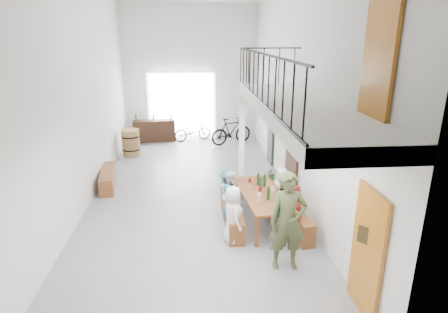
{
  "coord_description": "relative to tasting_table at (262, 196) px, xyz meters",
  "views": [
    {
      "loc": [
        0.05,
        -9.77,
        4.29
      ],
      "look_at": [
        0.83,
        -0.5,
        1.25
      ],
      "focal_mm": 30.0,
      "sensor_mm": 36.0,
      "label": 1
    }
  ],
  "objects": [
    {
      "name": "guest_left_d",
      "position": [
        -0.75,
        0.93,
        -0.18
      ],
      "size": [
        0.42,
        0.69,
        1.04
      ],
      "primitive_type": "imported",
      "rotation": [
        0.0,
        0.0,
        1.52
      ],
      "color": "#26647F",
      "rests_on": "ground"
    },
    {
      "name": "tableware",
      "position": [
        0.06,
        -0.04,
        0.23
      ],
      "size": [
        0.67,
        1.17,
        0.35
      ],
      "color": "black",
      "rests_on": "tasting_table"
    },
    {
      "name": "side_bench",
      "position": [
        -4.11,
        2.67,
        -0.46
      ],
      "size": [
        0.61,
        1.8,
        0.49
      ],
      "primitive_type": "cube",
      "rotation": [
        0.0,
        0.0,
        0.13
      ],
      "color": "brown",
      "rests_on": "ground"
    },
    {
      "name": "guest_right_b",
      "position": [
        0.6,
        0.08,
        -0.14
      ],
      "size": [
        0.43,
        1.08,
        1.13
      ],
      "primitive_type": "imported",
      "rotation": [
        0.0,
        0.0,
        -1.48
      ],
      "color": "black",
      "rests_on": "ground"
    },
    {
      "name": "tasting_table",
      "position": [
        0.0,
        0.0,
        0.0
      ],
      "size": [
        1.13,
        2.31,
        0.79
      ],
      "rotation": [
        0.0,
        0.0,
        0.1
      ],
      "color": "brown",
      "rests_on": "ground"
    },
    {
      "name": "balcony",
      "position": [
        0.37,
        -1.24,
        2.26
      ],
      "size": [
        1.52,
        5.62,
        4.0
      ],
      "color": "white",
      "rests_on": "ground"
    },
    {
      "name": "counter_bottles",
      "position": [
        -3.19,
        7.53,
        0.34
      ],
      "size": [
        1.47,
        0.21,
        0.28
      ],
      "color": "black",
      "rests_on": "serving_counter"
    },
    {
      "name": "potted_plant",
      "position": [
        0.84,
        2.79,
        -0.52
      ],
      "size": [
        0.35,
        0.31,
        0.37
      ],
      "primitive_type": "imported",
      "rotation": [
        0.0,
        0.0,
        0.04
      ],
      "color": "#1A4F1E",
      "rests_on": "ground"
    },
    {
      "name": "oak_barrel",
      "position": [
        -3.88,
        5.68,
        -0.22
      ],
      "size": [
        0.66,
        0.66,
        0.98
      ],
      "color": "olive",
      "rests_on": "ground"
    },
    {
      "name": "guest_left_a",
      "position": [
        -0.77,
        -0.76,
        -0.06
      ],
      "size": [
        0.52,
        0.69,
        1.29
      ],
      "primitive_type": "imported",
      "rotation": [
        0.0,
        0.0,
        1.76
      ],
      "color": "white",
      "rests_on": "ground"
    },
    {
      "name": "bench_wall",
      "position": [
        0.63,
        -0.08,
        -0.45
      ],
      "size": [
        0.63,
        2.29,
        0.52
      ],
      "primitive_type": "cube",
      "rotation": [
        0.0,
        0.0,
        0.15
      ],
      "color": "brown",
      "rests_on": "ground"
    },
    {
      "name": "host_standing",
      "position": [
        0.15,
        -1.74,
        0.26
      ],
      "size": [
        0.72,
        0.48,
        1.94
      ],
      "primitive_type": "imported",
      "rotation": [
        0.0,
        0.0,
        -0.02
      ],
      "color": "#3F4828",
      "rests_on": "ground"
    },
    {
      "name": "serving_counter",
      "position": [
        -3.19,
        7.54,
        -0.25
      ],
      "size": [
        1.75,
        0.65,
        0.91
      ],
      "primitive_type": "cube",
      "rotation": [
        0.0,
        0.0,
        0.1
      ],
      "color": "#351D10",
      "rests_on": "ground"
    },
    {
      "name": "guest_right_a",
      "position": [
        0.61,
        -0.61,
        -0.1
      ],
      "size": [
        0.32,
        0.72,
        1.22
      ],
      "primitive_type": "imported",
      "rotation": [
        0.0,
        0.0,
        -1.54
      ],
      "color": "maroon",
      "rests_on": "ground"
    },
    {
      "name": "bicycle_far",
      "position": [
        -0.01,
        6.86,
        -0.16
      ],
      "size": [
        1.86,
        1.2,
        1.09
      ],
      "primitive_type": "imported",
      "rotation": [
        0.0,
        0.0,
        1.99
      ],
      "color": "black",
      "rests_on": "ground"
    },
    {
      "name": "gateway_portal",
      "position": [
        -2.01,
        7.83,
        0.69
      ],
      "size": [
        2.8,
        0.08,
        2.8
      ],
      "primitive_type": "cube",
      "color": "white",
      "rests_on": "ground"
    },
    {
      "name": "room_walls",
      "position": [
        -1.61,
        1.89,
        2.85
      ],
      "size": [
        12.0,
        12.0,
        12.0
      ],
      "color": "white",
      "rests_on": "ground"
    },
    {
      "name": "floor",
      "position": [
        -1.61,
        1.89,
        -0.71
      ],
      "size": [
        12.0,
        12.0,
        0.0
      ],
      "primitive_type": "plane",
      "color": "slate",
      "rests_on": "ground"
    },
    {
      "name": "right_wall_decor",
      "position": [
        1.09,
        0.02,
        1.04
      ],
      "size": [
        0.07,
        8.28,
        5.07
      ],
      "color": "#AA6116",
      "rests_on": "ground"
    },
    {
      "name": "bicycle_near",
      "position": [
        -1.6,
        7.49,
        -0.29
      ],
      "size": [
        1.7,
        1.06,
        0.84
      ],
      "primitive_type": "imported",
      "rotation": [
        0.0,
        0.0,
        1.91
      ],
      "color": "black",
      "rests_on": "ground"
    },
    {
      "name": "guest_left_b",
      "position": [
        -0.8,
        -0.08,
        -0.17
      ],
      "size": [
        0.34,
        0.44,
        1.06
      ],
      "primitive_type": "imported",
      "rotation": [
        0.0,
        0.0,
        1.32
      ],
      "color": "#26647F",
      "rests_on": "ground"
    },
    {
      "name": "bench_inner",
      "position": [
        -0.7,
        0.1,
        -0.46
      ],
      "size": [
        0.37,
        2.17,
        0.5
      ],
      "primitive_type": "cube",
      "rotation": [
        0.0,
        0.0,
        0.01
      ],
      "color": "brown",
      "rests_on": "ground"
    },
    {
      "name": "guest_left_c",
      "position": [
        -0.7,
        0.41,
        -0.1
      ],
      "size": [
        0.64,
        0.72,
        1.21
      ],
      "primitive_type": "imported",
      "rotation": [
        0.0,
        0.0,
        1.94
      ],
      "color": "white",
      "rests_on": "ground"
    },
    {
      "name": "guest_right_c",
      "position": [
        0.6,
        0.66,
        -0.13
      ],
      "size": [
        0.43,
        0.61,
        1.16
      ],
      "primitive_type": "imported",
      "rotation": [
        0.0,
        0.0,
        -1.45
      ],
      "color": "white",
      "rests_on": "ground"
    }
  ]
}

